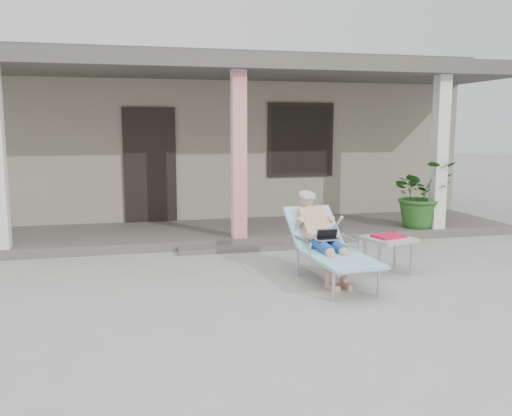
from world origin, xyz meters
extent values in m
plane|color=#9E9E99|center=(0.00, 0.00, 0.00)|extent=(60.00, 60.00, 0.00)
cube|color=gray|center=(0.00, 6.50, 1.50)|extent=(10.00, 5.00, 3.00)
cube|color=#474442|center=(0.00, 6.50, 3.15)|extent=(10.40, 5.40, 0.30)
cube|color=black|center=(-1.30, 3.97, 1.20)|extent=(0.95, 0.06, 2.10)
cube|color=black|center=(1.60, 3.97, 1.65)|extent=(1.20, 0.06, 1.30)
cube|color=black|center=(1.60, 3.96, 1.65)|extent=(1.32, 0.05, 1.42)
cube|color=#605B56|center=(0.00, 3.00, 0.07)|extent=(10.00, 2.00, 0.15)
cube|color=red|center=(0.00, 2.15, 1.45)|extent=(0.22, 0.22, 2.61)
cube|color=silver|center=(3.50, 2.15, 1.45)|extent=(0.22, 0.22, 2.61)
cube|color=#474442|center=(0.00, 3.00, 2.88)|extent=(10.00, 2.30, 0.24)
cube|color=#605B56|center=(0.00, 1.85, 0.04)|extent=(2.00, 0.30, 0.07)
cylinder|color=#B7B7BC|center=(0.45, -0.80, 0.17)|extent=(0.04, 0.04, 0.33)
cylinder|color=#B7B7BC|center=(1.00, -0.76, 0.17)|extent=(0.04, 0.04, 0.33)
cylinder|color=#B7B7BC|center=(0.37, 0.26, 0.17)|extent=(0.04, 0.04, 0.33)
cylinder|color=#B7B7BC|center=(0.93, 0.30, 0.17)|extent=(0.04, 0.04, 0.33)
cube|color=#B7B7BC|center=(0.70, -0.38, 0.35)|extent=(0.64, 1.14, 0.03)
cube|color=#90BFDF|center=(0.70, -0.38, 0.37)|extent=(0.73, 1.18, 0.04)
cube|color=#B7B7BC|center=(0.64, 0.42, 0.56)|extent=(0.60, 0.56, 0.44)
cube|color=#90BFDF|center=(0.64, 0.42, 0.59)|extent=(0.69, 0.63, 0.50)
cylinder|color=#ABABAD|center=(0.62, 0.68, 0.99)|extent=(0.24, 0.24, 0.12)
cube|color=silver|center=(0.67, 0.01, 0.52)|extent=(0.31, 0.23, 0.21)
cube|color=#A6A6A1|center=(1.59, 0.18, 0.44)|extent=(0.69, 0.69, 0.04)
cylinder|color=#B7B7BC|center=(1.37, -0.04, 0.21)|extent=(0.04, 0.04, 0.42)
cylinder|color=#B7B7BC|center=(1.81, -0.04, 0.21)|extent=(0.04, 0.04, 0.42)
cylinder|color=#B7B7BC|center=(1.37, 0.41, 0.21)|extent=(0.04, 0.04, 0.42)
cylinder|color=#B7B7BC|center=(1.81, 0.41, 0.21)|extent=(0.04, 0.04, 0.42)
cube|color=#C0143C|center=(1.59, 0.18, 0.48)|extent=(0.45, 0.39, 0.03)
cube|color=black|center=(1.59, 0.33, 0.48)|extent=(0.38, 0.13, 0.04)
imported|color=#26591E|center=(3.28, 2.33, 0.74)|extent=(1.06, 0.92, 1.18)
camera|label=1|loc=(-1.68, -6.17, 1.88)|focal=38.00mm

